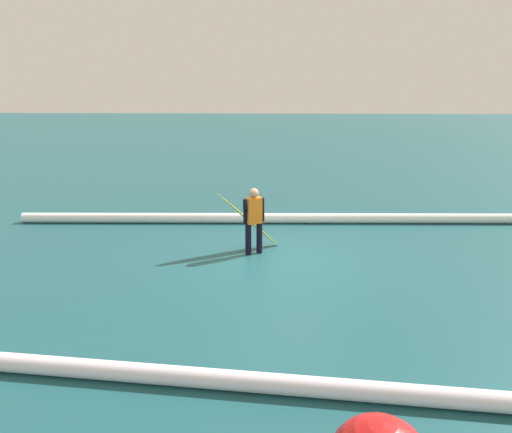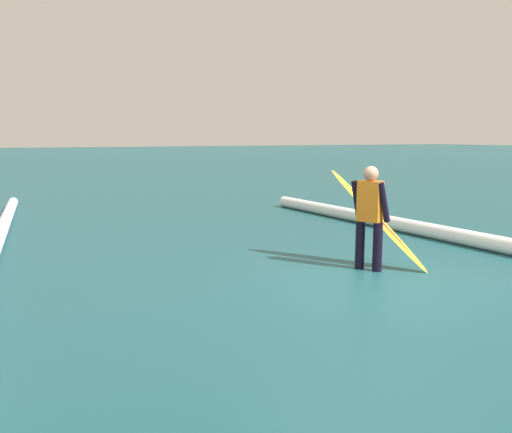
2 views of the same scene
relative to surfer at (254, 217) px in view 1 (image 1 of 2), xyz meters
name	(u,v)px [view 1 (image 1 of 2)]	position (x,y,z in m)	size (l,w,h in m)	color
ground_plane	(281,259)	(-0.64, 0.35, -0.86)	(188.88, 188.88, 0.00)	#1B4F56
surfer	(254,217)	(0.00, 0.00, 0.00)	(0.47, 0.41, 1.54)	black
surfboard	(249,220)	(0.14, -0.27, -0.14)	(1.51, 1.04, 1.47)	yellow
wave_crest_foreground	(358,218)	(-2.79, -2.91, -0.72)	(0.29, 0.29, 19.32)	white
wave_crest_midground	(426,396)	(-2.41, 5.43, -0.74)	(0.25, 0.25, 25.35)	white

